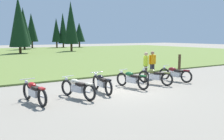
{
  "coord_description": "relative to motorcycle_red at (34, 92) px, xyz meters",
  "views": [
    {
      "loc": [
        -6.15,
        -9.51,
        2.53
      ],
      "look_at": [
        0.0,
        0.6,
        0.9
      ],
      "focal_mm": 38.7,
      "sensor_mm": 36.0,
      "label": 1
    }
  ],
  "objects": [
    {
      "name": "forest_treeline",
      "position": [
        4.41,
        35.65,
        4.06
      ],
      "size": [
        40.69,
        30.06,
        8.5
      ],
      "color": "#47331E",
      "rests_on": "ground"
    },
    {
      "name": "motorcycle_british_green",
      "position": [
        4.86,
        0.33,
        0.0
      ],
      "size": [
        0.74,
        2.07,
        0.88
      ],
      "color": "black",
      "rests_on": "ground"
    },
    {
      "name": "ground_plane",
      "position": [
        4.01,
        0.23,
        -0.44
      ],
      "size": [
        140.0,
        140.0,
        0.0
      ],
      "primitive_type": "plane",
      "color": "gray"
    },
    {
      "name": "grass_moorland",
      "position": [
        4.01,
        25.88,
        -0.39
      ],
      "size": [
        80.0,
        44.0,
        0.1
      ],
      "primitive_type": "cube",
      "color": "#5B7033",
      "rests_on": "ground"
    },
    {
      "name": "rider_in_hivis_vest",
      "position": [
        7.58,
        1.96,
        0.51
      ],
      "size": [
        0.55,
        0.23,
        1.67
      ],
      "color": "#2D2D38",
      "rests_on": "ground"
    },
    {
      "name": "motorcycle_olive",
      "position": [
        6.45,
        0.42,
        0.0
      ],
      "size": [
        0.86,
        2.03,
        0.88
      ],
      "color": "black",
      "rests_on": "ground"
    },
    {
      "name": "motorcycle_red",
      "position": [
        0.0,
        0.0,
        0.0
      ],
      "size": [
        0.68,
        2.09,
        0.88
      ],
      "color": "black",
      "rests_on": "ground"
    },
    {
      "name": "motorcycle_cream",
      "position": [
        1.72,
        -0.17,
        0.0
      ],
      "size": [
        0.86,
        2.03,
        0.88
      ],
      "color": "black",
      "rests_on": "ground"
    },
    {
      "name": "trail_marker_post",
      "position": [
        9.86,
        1.9,
        0.26
      ],
      "size": [
        0.12,
        0.12,
        1.39
      ],
      "primitive_type": "cube",
      "color": "#47331E",
      "rests_on": "ground"
    },
    {
      "name": "motorcycle_black",
      "position": [
        3.11,
        0.26,
        0.0
      ],
      "size": [
        0.62,
        2.1,
        0.88
      ],
      "color": "black",
      "rests_on": "ground"
    },
    {
      "name": "motorcycle_maroon",
      "position": [
        8.04,
        0.53,
        0.0
      ],
      "size": [
        0.79,
        2.05,
        0.88
      ],
      "color": "black",
      "rests_on": "ground"
    },
    {
      "name": "rider_near_row_end",
      "position": [
        6.69,
        1.49,
        0.51
      ],
      "size": [
        0.44,
        0.4,
        1.67
      ],
      "color": "#4C4233",
      "rests_on": "ground"
    }
  ]
}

